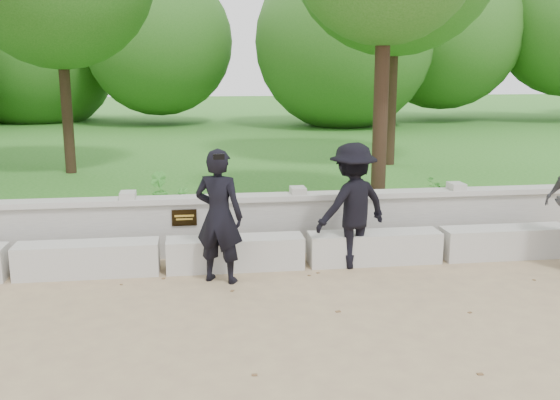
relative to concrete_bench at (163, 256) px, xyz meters
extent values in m
plane|color=tan|center=(0.00, -1.90, -0.22)|extent=(80.00, 80.00, 0.00)
cube|color=#246B19|center=(0.00, 12.10, -0.10)|extent=(40.00, 22.00, 0.25)
cube|color=beige|center=(-1.00, 0.00, 0.00)|extent=(1.90, 0.45, 0.45)
cube|color=beige|center=(1.00, 0.00, 0.00)|extent=(1.90, 0.45, 0.45)
cube|color=beige|center=(3.00, 0.00, 0.00)|extent=(1.90, 0.45, 0.45)
cube|color=beige|center=(5.00, 0.00, 0.00)|extent=(1.90, 0.45, 0.45)
cube|color=#B7B4AD|center=(0.00, 0.70, 0.18)|extent=(12.50, 0.25, 0.82)
cube|color=beige|center=(0.00, 0.70, 0.64)|extent=(12.50, 0.35, 0.08)
cube|color=black|center=(0.30, 0.56, 0.40)|extent=(0.36, 0.02, 0.24)
imported|color=black|center=(0.76, -0.49, 0.66)|extent=(0.76, 0.65, 1.77)
cube|color=black|center=(0.76, -0.85, 1.48)|extent=(0.14, 0.08, 0.07)
imported|color=black|center=(2.63, -0.10, 0.65)|extent=(1.30, 1.06, 1.76)
cylinder|color=#382619|center=(-2.48, 7.01, 1.90)|extent=(0.25, 0.25, 3.75)
cylinder|color=#382619|center=(3.70, 2.20, 1.93)|extent=(0.26, 0.26, 3.80)
cylinder|color=#382619|center=(5.50, 7.24, 2.19)|extent=(0.29, 0.29, 4.33)
imported|color=#3E8E30|center=(-0.19, 2.97, 0.35)|extent=(0.45, 0.46, 0.65)
imported|color=#3E8E30|center=(4.89, 2.34, 0.28)|extent=(0.62, 0.61, 0.52)
imported|color=#3E8E30|center=(0.23, 1.94, 0.30)|extent=(0.40, 0.41, 0.54)
camera|label=1|loc=(0.48, -8.35, 2.57)|focal=40.00mm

